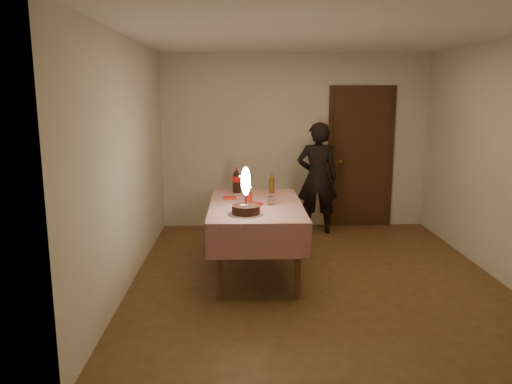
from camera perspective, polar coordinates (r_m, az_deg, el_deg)
The scene contains 11 objects.
ground at distance 5.66m, azimuth 6.73°, elevation -9.68°, with size 4.00×4.50×0.01m, color brown.
room_shell at distance 5.38m, azimuth 7.38°, elevation 7.31°, with size 4.04×4.54×2.62m.
dining_table at distance 5.56m, azimuth -0.02°, elevation -2.44°, with size 1.02×1.72×0.81m.
birthday_cake at distance 5.05m, azimuth -1.16°, elevation -1.29°, with size 0.36×0.36×0.49m.
red_plate at distance 5.51m, azimuth -0.30°, elevation -1.39°, with size 0.22×0.22×0.01m, color #AE0C20.
red_cup at distance 5.68m, azimuth -0.88°, elevation -0.53°, with size 0.08×0.08×0.10m, color #B8170C.
clear_cup at distance 5.51m, azimuth 1.79°, elevation -0.96°, with size 0.07×0.07×0.09m, color silver.
napkin_stack at distance 5.81m, azimuth -3.02°, elevation -0.67°, with size 0.15×0.15×0.02m, color red.
cola_bottle at distance 6.14m, azimuth -2.22°, elevation 1.34°, with size 0.10×0.10×0.32m.
amber_bottle_right at distance 6.12m, azimuth 1.82°, elevation 0.98°, with size 0.06×0.06×0.26m.
photographer at distance 7.27m, azimuth 7.03°, elevation 1.62°, with size 0.62×0.47×1.61m.
Camera 1 is at (-0.81, -5.23, 2.02)m, focal length 35.00 mm.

